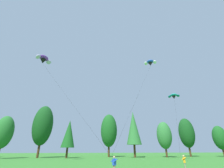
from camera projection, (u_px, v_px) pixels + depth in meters
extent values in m
ellipsoid|color=#236628|center=(4.00, 132.00, 42.39)|extent=(4.82, 4.82, 8.79)
cylinder|color=#472D19|center=(38.00, 151.00, 44.16)|extent=(0.67, 0.67, 3.81)
ellipsoid|color=#144719|center=(43.00, 125.00, 47.05)|extent=(5.90, 5.90, 11.92)
cylinder|color=#472D19|center=(67.00, 153.00, 43.47)|extent=(0.57, 0.57, 2.75)
cone|color=#19561E|center=(69.00, 133.00, 45.56)|extent=(3.93, 3.93, 7.84)
cylinder|color=#472D19|center=(109.00, 151.00, 49.18)|extent=(0.64, 0.64, 3.42)
ellipsoid|color=#19561E|center=(109.00, 130.00, 51.78)|extent=(5.48, 5.48, 10.71)
cylinder|color=#472D19|center=(135.00, 151.00, 46.75)|extent=(0.66, 0.66, 3.63)
cone|color=#2D7033|center=(133.00, 128.00, 49.50)|extent=(4.67, 4.67, 10.33)
cylinder|color=#472D19|center=(166.00, 152.00, 47.81)|extent=(0.57, 0.57, 2.71)
ellipsoid|color=#2D7033|center=(164.00, 135.00, 49.87)|extent=(4.72, 4.72, 8.49)
cylinder|color=#472D19|center=(190.00, 151.00, 51.57)|extent=(0.61, 0.61, 3.19)
ellipsoid|color=#144719|center=(187.00, 133.00, 53.99)|extent=(5.24, 5.24, 9.99)
cylinder|color=#472D19|center=(224.00, 153.00, 50.67)|extent=(0.55, 0.55, 2.50)
ellipsoid|color=#19561E|center=(220.00, 137.00, 52.57)|extent=(4.49, 4.49, 7.83)
cube|color=blue|center=(114.00, 162.00, 15.48)|extent=(0.38, 0.45, 0.60)
sphere|color=tan|center=(114.00, 157.00, 15.65)|extent=(0.22, 0.22, 0.22)
cylinder|color=blue|center=(116.00, 160.00, 15.36)|extent=(0.51, 0.30, 0.35)
cylinder|color=blue|center=(113.00, 160.00, 15.73)|extent=(0.51, 0.30, 0.35)
cylinder|color=gray|center=(185.00, 167.00, 17.95)|extent=(0.18, 0.18, 0.84)
cylinder|color=gray|center=(185.00, 167.00, 18.12)|extent=(0.18, 0.18, 0.84)
cube|color=orange|center=(184.00, 160.00, 18.32)|extent=(0.40, 0.45, 0.60)
sphere|color=tan|center=(184.00, 156.00, 18.50)|extent=(0.22, 0.22, 0.22)
cylinder|color=orange|center=(184.00, 159.00, 18.18)|extent=(0.49, 0.34, 0.35)
cylinder|color=orange|center=(184.00, 158.00, 18.59)|extent=(0.49, 0.34, 0.35)
ellipsoid|color=blue|center=(150.00, 62.00, 41.68)|extent=(2.26, 1.99, 1.07)
ellipsoid|color=white|center=(155.00, 62.00, 41.22)|extent=(1.22, 1.39, 1.21)
ellipsoid|color=white|center=(146.00, 63.00, 41.88)|extent=(1.36, 1.37, 1.21)
cone|color=black|center=(150.00, 64.00, 41.50)|extent=(1.41, 1.41, 0.91)
cylinder|color=black|center=(140.00, 91.00, 28.41)|extent=(12.96, 17.30, 21.64)
ellipsoid|color=teal|center=(174.00, 95.00, 38.89)|extent=(1.93, 1.74, 0.83)
ellipsoid|color=#0F666B|center=(178.00, 96.00, 38.43)|extent=(1.09, 1.17, 0.97)
ellipsoid|color=#0F666B|center=(170.00, 97.00, 39.12)|extent=(1.15, 1.18, 0.97)
cone|color=black|center=(174.00, 97.00, 38.73)|extent=(1.23, 1.23, 0.77)
cylinder|color=black|center=(176.00, 117.00, 28.61)|extent=(9.51, 15.25, 12.48)
ellipsoid|color=purple|center=(44.00, 58.00, 35.19)|extent=(2.58, 2.65, 1.26)
ellipsoid|color=silver|center=(49.00, 62.00, 36.09)|extent=(1.67, 1.57, 1.41)
ellipsoid|color=silver|center=(38.00, 57.00, 33.98)|extent=(1.61, 1.63, 1.41)
cone|color=black|center=(43.00, 61.00, 34.93)|extent=(1.73, 1.73, 1.05)
cylinder|color=black|center=(64.00, 92.00, 25.11)|extent=(14.09, 14.81, 18.81)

